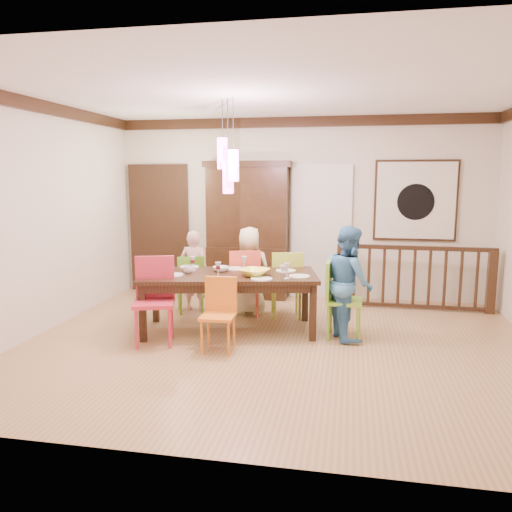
% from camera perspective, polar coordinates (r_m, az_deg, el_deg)
% --- Properties ---
extents(floor, '(6.00, 6.00, 0.00)m').
position_cam_1_polar(floor, '(6.01, 2.38, -10.06)').
color(floor, '#A4764F').
rests_on(floor, ground).
extents(ceiling, '(6.00, 6.00, 0.00)m').
position_cam_1_polar(ceiling, '(5.75, 2.59, 18.37)').
color(ceiling, white).
rests_on(ceiling, wall_back).
extents(wall_back, '(6.00, 0.00, 6.00)m').
position_cam_1_polar(wall_back, '(8.18, 5.01, 5.41)').
color(wall_back, beige).
rests_on(wall_back, floor).
extents(wall_left, '(0.00, 5.00, 5.00)m').
position_cam_1_polar(wall_left, '(6.81, -23.43, 3.96)').
color(wall_left, beige).
rests_on(wall_left, floor).
extents(crown_molding, '(6.00, 5.00, 0.16)m').
position_cam_1_polar(crown_molding, '(5.74, 2.58, 17.59)').
color(crown_molding, black).
rests_on(crown_molding, wall_back).
extents(panel_door, '(1.04, 0.07, 2.24)m').
position_cam_1_polar(panel_door, '(8.73, -10.94, 2.88)').
color(panel_door, black).
rests_on(panel_door, wall_back).
extents(white_doorway, '(0.97, 0.05, 2.22)m').
position_cam_1_polar(white_doorway, '(8.15, 7.40, 2.53)').
color(white_doorway, silver).
rests_on(white_doorway, wall_back).
extents(painting, '(1.25, 0.06, 1.25)m').
position_cam_1_polar(painting, '(8.15, 17.77, 6.05)').
color(painting, black).
rests_on(painting, wall_back).
extents(pendant_cluster, '(0.27, 0.21, 1.14)m').
position_cam_1_polar(pendant_cluster, '(6.23, -3.21, 10.32)').
color(pendant_cluster, '#FD4CAE').
rests_on(pendant_cluster, ceiling).
extents(dining_table, '(2.36, 1.42, 0.75)m').
position_cam_1_polar(dining_table, '(6.37, -3.10, -2.71)').
color(dining_table, black).
rests_on(dining_table, floor).
extents(chair_far_left, '(0.50, 0.50, 0.85)m').
position_cam_1_polar(chair_far_left, '(7.35, -7.53, -2.66)').
color(chair_far_left, '#5EA023').
rests_on(chair_far_left, floor).
extents(chair_far_mid, '(0.55, 0.55, 0.96)m').
position_cam_1_polar(chair_far_mid, '(7.11, -1.44, -2.44)').
color(chair_far_mid, '#E14933').
rests_on(chair_far_mid, floor).
extents(chair_far_right, '(0.52, 0.52, 0.95)m').
position_cam_1_polar(chair_far_right, '(7.02, 3.47, -2.65)').
color(chair_far_right, '#A4BC36').
rests_on(chair_far_right, floor).
extents(chair_near_left, '(0.58, 0.58, 1.03)m').
position_cam_1_polar(chair_near_left, '(5.99, -11.60, -4.46)').
color(chair_near_left, '#CC2B41').
rests_on(chair_near_left, floor).
extents(chair_near_mid, '(0.39, 0.39, 0.83)m').
position_cam_1_polar(chair_near_mid, '(5.68, -4.38, -6.20)').
color(chair_near_mid, orange).
rests_on(chair_near_mid, floor).
extents(chair_end_right, '(0.45, 0.45, 0.95)m').
position_cam_1_polar(chair_end_right, '(6.21, 10.08, -4.33)').
color(chair_end_right, '#78B82C').
rests_on(chair_end_right, floor).
extents(china_hutch, '(1.40, 0.46, 2.21)m').
position_cam_1_polar(china_hutch, '(8.13, -0.93, 3.02)').
color(china_hutch, black).
rests_on(china_hutch, floor).
extents(balustrade, '(2.27, 0.13, 0.96)m').
position_cam_1_polar(balustrade, '(7.77, 17.61, -2.25)').
color(balustrade, black).
rests_on(balustrade, floor).
extents(person_far_left, '(0.46, 0.33, 1.20)m').
position_cam_1_polar(person_far_left, '(7.38, -7.07, -1.70)').
color(person_far_left, beige).
rests_on(person_far_left, floor).
extents(person_far_mid, '(0.63, 0.43, 1.27)m').
position_cam_1_polar(person_far_mid, '(7.16, -0.76, -1.67)').
color(person_far_mid, beige).
rests_on(person_far_mid, floor).
extents(person_end_right, '(0.72, 0.81, 1.39)m').
position_cam_1_polar(person_end_right, '(6.18, 10.58, -2.99)').
color(person_end_right, teal).
rests_on(person_end_right, floor).
extents(serving_bowl, '(0.45, 0.45, 0.09)m').
position_cam_1_polar(serving_bowl, '(6.18, -0.19, -1.89)').
color(serving_bowl, yellow).
rests_on(serving_bowl, dining_table).
extents(small_bowl, '(0.22, 0.22, 0.07)m').
position_cam_1_polar(small_bowl, '(6.48, -4.02, -1.49)').
color(small_bowl, white).
rests_on(small_bowl, dining_table).
extents(cup_left, '(0.13, 0.13, 0.10)m').
position_cam_1_polar(cup_left, '(6.41, -7.70, -1.51)').
color(cup_left, silver).
rests_on(cup_left, dining_table).
extents(cup_right, '(0.13, 0.13, 0.09)m').
position_cam_1_polar(cup_right, '(6.42, 3.18, -1.47)').
color(cup_right, silver).
rests_on(cup_right, dining_table).
extents(plate_far_left, '(0.26, 0.26, 0.01)m').
position_cam_1_polar(plate_far_left, '(6.83, -7.62, -1.23)').
color(plate_far_left, white).
rests_on(plate_far_left, dining_table).
extents(plate_far_mid, '(0.26, 0.26, 0.01)m').
position_cam_1_polar(plate_far_mid, '(6.64, -2.39, -1.44)').
color(plate_far_mid, white).
rests_on(plate_far_mid, dining_table).
extents(plate_far_right, '(0.26, 0.26, 0.01)m').
position_cam_1_polar(plate_far_right, '(6.50, 3.44, -1.69)').
color(plate_far_right, white).
rests_on(plate_far_right, dining_table).
extents(plate_near_left, '(0.26, 0.26, 0.01)m').
position_cam_1_polar(plate_near_left, '(6.30, -9.50, -2.14)').
color(plate_near_left, white).
rests_on(plate_near_left, dining_table).
extents(plate_near_mid, '(0.26, 0.26, 0.01)m').
position_cam_1_polar(plate_near_mid, '(5.98, 0.64, -2.63)').
color(plate_near_mid, white).
rests_on(plate_near_mid, dining_table).
extents(plate_end_right, '(0.26, 0.26, 0.01)m').
position_cam_1_polar(plate_end_right, '(6.15, 4.97, -2.33)').
color(plate_end_right, white).
rests_on(plate_end_right, dining_table).
extents(wine_glass_a, '(0.08, 0.08, 0.19)m').
position_cam_1_polar(wine_glass_a, '(6.57, -7.25, -0.86)').
color(wine_glass_a, '#590C19').
rests_on(wine_glass_a, dining_table).
extents(wine_glass_b, '(0.08, 0.08, 0.19)m').
position_cam_1_polar(wine_glass_b, '(6.52, -1.35, -0.86)').
color(wine_glass_b, silver).
rests_on(wine_glass_b, dining_table).
extents(wine_glass_c, '(0.08, 0.08, 0.19)m').
position_cam_1_polar(wine_glass_c, '(6.09, -4.35, -1.59)').
color(wine_glass_c, '#590C19').
rests_on(wine_glass_c, dining_table).
extents(wine_glass_d, '(0.08, 0.08, 0.19)m').
position_cam_1_polar(wine_glass_d, '(6.02, 3.55, -1.71)').
color(wine_glass_d, silver).
rests_on(wine_glass_d, dining_table).
extents(napkin, '(0.18, 0.14, 0.01)m').
position_cam_1_polar(napkin, '(6.05, -3.84, -2.51)').
color(napkin, '#D83359').
rests_on(napkin, dining_table).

